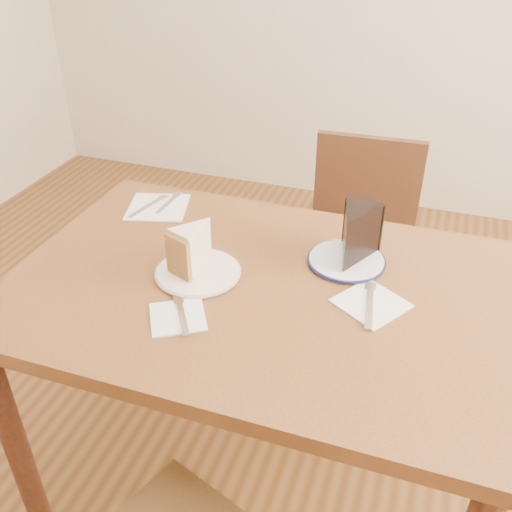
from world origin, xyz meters
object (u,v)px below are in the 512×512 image
object	(u,v)px
chair_far	(356,256)
plate_cream	(198,272)
table	(260,316)
plate_navy	(346,261)
carrot_cake	(196,248)
chocolate_cake	(354,238)

from	to	relation	value
chair_far	plate_cream	distance (m)	0.75
chair_far	plate_cream	xyz separation A→B (m)	(-0.29, -0.63, 0.28)
table	plate_cream	xyz separation A→B (m)	(-0.15, -0.01, 0.10)
table	plate_navy	bearing A→B (deg)	41.78
table	plate_cream	world-z (taller)	plate_cream
plate_cream	carrot_cake	world-z (taller)	carrot_cake
plate_navy	carrot_cake	distance (m)	0.38
plate_cream	table	bearing A→B (deg)	4.44
table	chocolate_cake	bearing A→B (deg)	40.79
table	chocolate_cake	xyz separation A→B (m)	(0.19, 0.16, 0.17)
plate_cream	chocolate_cake	size ratio (longest dim) A/B	1.45
chair_far	chocolate_cake	world-z (taller)	chocolate_cake
carrot_cake	chocolate_cake	size ratio (longest dim) A/B	0.75
carrot_cake	chair_far	bearing A→B (deg)	86.23
plate_cream	plate_navy	xyz separation A→B (m)	(0.33, 0.17, 0.00)
chocolate_cake	chair_far	bearing A→B (deg)	-76.25
chair_far	plate_navy	bearing A→B (deg)	92.36
chair_far	plate_cream	world-z (taller)	chair_far
chair_far	carrot_cake	size ratio (longest dim) A/B	8.30
table	plate_navy	xyz separation A→B (m)	(0.18, 0.16, 0.10)
carrot_cake	chocolate_cake	bearing A→B (deg)	46.41
table	carrot_cake	size ratio (longest dim) A/B	11.63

